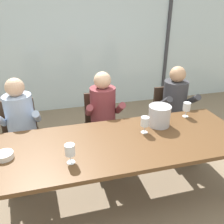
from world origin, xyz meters
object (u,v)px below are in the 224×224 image
(chair_near_curtain, at_px, (20,131))
(ice_bucket_primary, at_px, (159,115))
(chair_center, at_px, (169,113))
(tasting_bowl, at_px, (4,156))
(chair_left_of_center, at_px, (102,121))
(person_maroon_top, at_px, (104,114))
(person_charcoal_jacket, at_px, (176,106))
(dining_table, at_px, (121,147))
(wine_glass_center_pour, at_px, (145,122))
(wine_glass_by_left_taster, at_px, (70,151))
(person_pale_blue_shirt, at_px, (21,123))
(wine_glass_near_bucket, at_px, (187,107))

(chair_near_curtain, bearing_deg, ice_bucket_primary, -28.35)
(chair_center, distance_m, tasting_bowl, 2.21)
(chair_left_of_center, bearing_deg, chair_center, -0.99)
(person_maroon_top, xyz_separation_m, person_charcoal_jacket, (1.00, 0.00, 0.00))
(person_maroon_top, xyz_separation_m, ice_bucket_primary, (0.49, -0.52, 0.16))
(dining_table, xyz_separation_m, person_maroon_top, (-0.00, 0.73, 0.02))
(chair_center, xyz_separation_m, wine_glass_center_pour, (-0.70, -0.76, 0.34))
(chair_left_of_center, height_order, person_charcoal_jacket, person_charcoal_jacket)
(dining_table, distance_m, wine_glass_by_left_taster, 0.57)
(person_pale_blue_shirt, relative_size, wine_glass_by_left_taster, 6.92)
(chair_near_curtain, relative_size, ice_bucket_primary, 3.70)
(dining_table, bearing_deg, chair_center, 41.10)
(chair_near_curtain, relative_size, wine_glass_near_bucket, 5.09)
(dining_table, height_order, person_maroon_top, person_maroon_top)
(ice_bucket_primary, relative_size, wine_glass_center_pour, 1.38)
(chair_left_of_center, height_order, wine_glass_center_pour, wine_glass_center_pour)
(chair_center, distance_m, ice_bucket_primary, 0.88)
(tasting_bowl, bearing_deg, chair_near_curtain, 89.51)
(tasting_bowl, bearing_deg, person_pale_blue_shirt, 85.60)
(person_maroon_top, bearing_deg, dining_table, -85.60)
(person_maroon_top, height_order, wine_glass_near_bucket, person_maroon_top)
(person_pale_blue_shirt, height_order, wine_glass_near_bucket, person_pale_blue_shirt)
(dining_table, height_order, tasting_bowl, tasting_bowl)
(wine_glass_by_left_taster, relative_size, wine_glass_near_bucket, 1.00)
(person_charcoal_jacket, xyz_separation_m, wine_glass_near_bucket, (-0.11, -0.40, 0.16))
(person_maroon_top, relative_size, person_charcoal_jacket, 1.00)
(chair_left_of_center, distance_m, ice_bucket_primary, 0.89)
(chair_near_curtain, bearing_deg, dining_table, -44.90)
(person_charcoal_jacket, bearing_deg, wine_glass_center_pour, -134.05)
(chair_near_curtain, xyz_separation_m, person_pale_blue_shirt, (0.05, -0.15, 0.17))
(chair_near_curtain, bearing_deg, chair_left_of_center, -4.79)
(chair_center, xyz_separation_m, ice_bucket_primary, (-0.49, -0.65, 0.34))
(chair_center, bearing_deg, person_maroon_top, -173.10)
(dining_table, bearing_deg, person_charcoal_jacket, 36.08)
(chair_left_of_center, xyz_separation_m, tasting_bowl, (-1.04, -0.88, 0.24))
(person_charcoal_jacket, relative_size, wine_glass_by_left_taster, 6.92)
(dining_table, height_order, wine_glass_center_pour, wine_glass_center_pour)
(dining_table, height_order, chair_near_curtain, chair_near_curtain)
(person_charcoal_jacket, bearing_deg, dining_table, -138.97)
(chair_left_of_center, height_order, wine_glass_by_left_taster, wine_glass_by_left_taster)
(person_charcoal_jacket, height_order, wine_glass_by_left_taster, person_charcoal_jacket)
(person_pale_blue_shirt, relative_size, tasting_bowl, 7.90)
(ice_bucket_primary, distance_m, wine_glass_center_pour, 0.24)
(wine_glass_near_bucket, bearing_deg, wine_glass_center_pour, -159.92)
(tasting_bowl, bearing_deg, wine_glass_by_left_taster, -20.43)
(wine_glass_by_left_taster, xyz_separation_m, wine_glass_center_pour, (0.78, 0.30, 0.00))
(dining_table, bearing_deg, chair_left_of_center, 89.92)
(dining_table, bearing_deg, wine_glass_center_pour, 19.82)
(chair_left_of_center, xyz_separation_m, person_pale_blue_shirt, (-0.99, -0.15, 0.17))
(person_maroon_top, xyz_separation_m, tasting_bowl, (-1.04, -0.73, 0.07))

